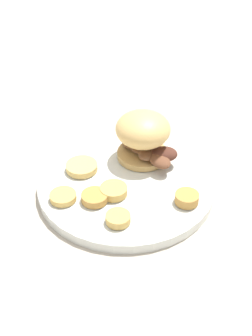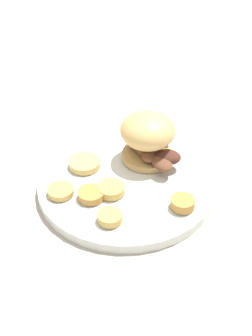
# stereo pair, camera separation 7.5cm
# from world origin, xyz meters

# --- Properties ---
(ground_plane) EXTENTS (4.00, 4.00, 0.00)m
(ground_plane) POSITION_xyz_m (0.00, 0.00, 0.00)
(ground_plane) COLOR #B2A899
(dinner_plate) EXTENTS (0.29, 0.29, 0.02)m
(dinner_plate) POSITION_xyz_m (0.00, 0.00, 0.01)
(dinner_plate) COLOR silver
(dinner_plate) RESTS_ON ground_plane
(sandwich) EXTENTS (0.11, 0.12, 0.09)m
(sandwich) POSITION_xyz_m (-0.07, -0.00, 0.06)
(sandwich) COLOR tan
(sandwich) RESTS_ON dinner_plate
(potato_round_0) EXTENTS (0.05, 0.05, 0.01)m
(potato_round_0) POSITION_xyz_m (0.01, -0.08, 0.02)
(potato_round_0) COLOR #DBB766
(potato_round_0) RESTS_ON dinner_plate
(potato_round_1) EXTENTS (0.04, 0.04, 0.01)m
(potato_round_1) POSITION_xyz_m (0.09, -0.06, 0.02)
(potato_round_1) COLOR tan
(potato_round_1) RESTS_ON dinner_plate
(potato_round_2) EXTENTS (0.04, 0.04, 0.02)m
(potato_round_2) POSITION_xyz_m (0.00, 0.11, 0.03)
(potato_round_2) COLOR #BC8942
(potato_round_2) RESTS_ON dinner_plate
(potato_round_3) EXTENTS (0.04, 0.04, 0.01)m
(potato_round_3) POSITION_xyz_m (0.04, -0.00, 0.02)
(potato_round_3) COLOR tan
(potato_round_3) RESTS_ON dinner_plate
(potato_round_4) EXTENTS (0.04, 0.04, 0.01)m
(potato_round_4) POSITION_xyz_m (0.07, -0.02, 0.02)
(potato_round_4) COLOR #BC8942
(potato_round_4) RESTS_ON dinner_plate
(potato_round_5) EXTENTS (0.04, 0.04, 0.01)m
(potato_round_5) POSITION_xyz_m (0.09, 0.04, 0.02)
(potato_round_5) COLOR tan
(potato_round_5) RESTS_ON dinner_plate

